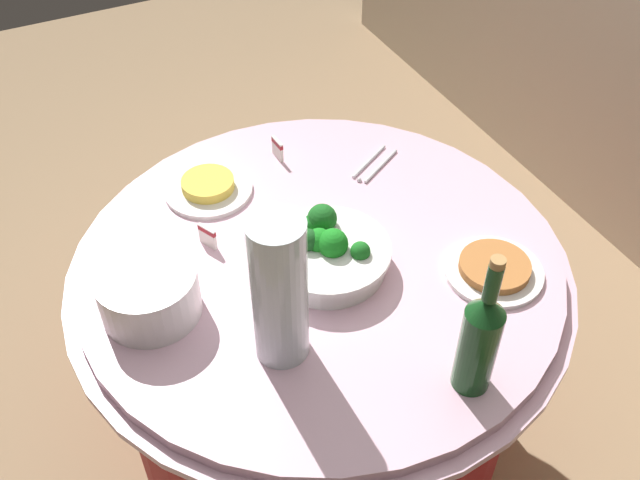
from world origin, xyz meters
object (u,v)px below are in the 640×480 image
at_px(wine_bottle, 479,340).
at_px(serving_tongs, 374,165).
at_px(food_plate_peanuts, 494,269).
at_px(decorative_fruit_vase, 279,294).
at_px(label_placard_front, 278,148).
at_px(broccoli_bowl, 327,252).
at_px(plate_stack, 149,293).
at_px(food_plate_fried_egg, 208,187).
at_px(label_placard_mid, 207,235).

bearing_deg(wine_bottle, serving_tongs, 166.04).
bearing_deg(serving_tongs, food_plate_peanuts, 6.01).
xyz_separation_m(serving_tongs, food_plate_peanuts, (0.46, 0.05, 0.01)).
distance_m(wine_bottle, decorative_fruit_vase, 0.38).
bearing_deg(label_placard_front, decorative_fruit_vase, -23.24).
bearing_deg(broccoli_bowl, food_plate_peanuts, 59.65).
bearing_deg(broccoli_bowl, plate_stack, -96.45).
distance_m(food_plate_fried_egg, label_placard_mid, 0.20).
xyz_separation_m(plate_stack, food_plate_peanuts, (0.23, 0.71, -0.04)).
relative_size(decorative_fruit_vase, label_placard_mid, 6.18).
bearing_deg(serving_tongs, label_placard_front, -125.28).
bearing_deg(label_placard_mid, food_plate_peanuts, 55.53).
height_order(food_plate_peanuts, label_placard_mid, label_placard_mid).
bearing_deg(wine_bottle, food_plate_fried_egg, -161.74).
xyz_separation_m(wine_bottle, label_placard_front, (-0.82, -0.04, -0.10)).
bearing_deg(food_plate_fried_egg, serving_tongs, 77.29).
height_order(food_plate_fried_egg, label_placard_front, label_placard_front).
bearing_deg(food_plate_peanuts, label_placard_front, -157.01).
height_order(wine_bottle, label_placard_front, wine_bottle).
xyz_separation_m(broccoli_bowl, food_plate_peanuts, (0.19, 0.32, -0.03)).
bearing_deg(plate_stack, food_plate_fried_egg, 142.79).
bearing_deg(label_placard_front, food_plate_peanuts, 22.99).
relative_size(food_plate_peanuts, label_placard_mid, 4.00).
bearing_deg(label_placard_front, serving_tongs, 54.72).
xyz_separation_m(wine_bottle, decorative_fruit_vase, (-0.24, -0.29, 0.03)).
distance_m(broccoli_bowl, wine_bottle, 0.43).
relative_size(plate_stack, label_placard_mid, 3.82).
bearing_deg(broccoli_bowl, label_placard_mid, -129.89).
distance_m(label_placard_front, label_placard_mid, 0.37).
bearing_deg(wine_bottle, decorative_fruit_vase, -129.02).
height_order(wine_bottle, serving_tongs, wine_bottle).
distance_m(wine_bottle, food_plate_fried_egg, 0.82).
distance_m(food_plate_peanuts, food_plate_fried_egg, 0.72).
height_order(food_plate_peanuts, food_plate_fried_egg, food_plate_fried_egg).
bearing_deg(broccoli_bowl, food_plate_fried_egg, -157.69).
distance_m(broccoli_bowl, food_plate_fried_egg, 0.39).
xyz_separation_m(serving_tongs, food_plate_fried_egg, (-0.09, -0.42, 0.01)).
height_order(plate_stack, label_placard_mid, plate_stack).
bearing_deg(label_placard_front, wine_bottle, 2.82).
relative_size(wine_bottle, decorative_fruit_vase, 0.99).
bearing_deg(label_placard_front, food_plate_fried_egg, -76.28).
bearing_deg(plate_stack, broccoli_bowl, 83.55).
xyz_separation_m(plate_stack, label_placard_mid, (-0.14, 0.18, -0.02)).
relative_size(plate_stack, food_plate_fried_egg, 0.95).
bearing_deg(serving_tongs, decorative_fruit_vase, -46.37).
distance_m(broccoli_bowl, label_placard_front, 0.42).
xyz_separation_m(plate_stack, label_placard_front, (-0.37, 0.46, -0.02)).
bearing_deg(food_plate_fried_egg, decorative_fruit_vase, -4.07).
distance_m(serving_tongs, food_plate_fried_egg, 0.43).
distance_m(serving_tongs, food_plate_peanuts, 0.46).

